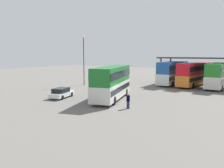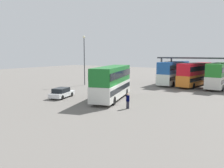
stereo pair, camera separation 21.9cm
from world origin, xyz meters
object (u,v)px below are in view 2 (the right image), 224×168
object	(u,v)px
double_decker_mid_row	(195,74)
pedestrian_waiting	(128,101)
double_decker_main	(112,81)
double_decker_near_canopy	(174,72)
lamppost_tall	(84,55)
parked_hatchback	(62,93)
double_decker_far_right	(219,74)

from	to	relation	value
double_decker_mid_row	pedestrian_waiting	xyz separation A→B (m)	(-1.56, -21.84, -1.49)
double_decker_main	double_decker_near_canopy	distance (m)	18.99
lamppost_tall	parked_hatchback	bearing A→B (deg)	-63.66
double_decker_far_right	pedestrian_waiting	size ratio (longest dim) A/B	6.51
double_decker_main	lamppost_tall	bearing A→B (deg)	37.39
double_decker_main	lamppost_tall	world-z (taller)	lamppost_tall
double_decker_far_right	lamppost_tall	bearing A→B (deg)	116.02
double_decker_mid_row	lamppost_tall	distance (m)	20.54
double_decker_near_canopy	pedestrian_waiting	world-z (taller)	double_decker_near_canopy
parked_hatchback	double_decker_near_canopy	distance (m)	23.25
parked_hatchback	double_decker_mid_row	xyz separation A→B (m)	(11.99, 21.39, 1.64)
double_decker_mid_row	double_decker_far_right	world-z (taller)	double_decker_far_right
parked_hatchback	double_decker_near_canopy	xyz separation A→B (m)	(7.97, 21.77, 1.72)
parked_hatchback	double_decker_near_canopy	bearing A→B (deg)	-34.70
double_decker_far_right	pedestrian_waiting	xyz separation A→B (m)	(-5.63, -21.78, -1.53)
double_decker_main	pedestrian_waiting	size ratio (longest dim) A/B	6.33
double_decker_main	double_decker_near_canopy	bearing A→B (deg)	-22.26
double_decker_main	parked_hatchback	xyz separation A→B (m)	(-6.20, -2.87, -1.65)
double_decker_near_canopy	pedestrian_waiting	distance (m)	22.41
double_decker_main	parked_hatchback	size ratio (longest dim) A/B	2.44
double_decker_near_canopy	double_decker_mid_row	distance (m)	4.03
parked_hatchback	double_decker_mid_row	world-z (taller)	double_decker_mid_row
double_decker_mid_row	lamppost_tall	bearing A→B (deg)	126.99
double_decker_near_canopy	double_decker_mid_row	bearing A→B (deg)	-93.79
double_decker_mid_row	parked_hatchback	bearing A→B (deg)	158.07
pedestrian_waiting	double_decker_near_canopy	bearing A→B (deg)	114.40
double_decker_far_right	lamppost_tall	xyz separation A→B (m)	(-21.68, -9.97, 3.28)
double_decker_mid_row	pedestrian_waiting	world-z (taller)	double_decker_mid_row
parked_hatchback	lamppost_tall	distance (m)	13.62
double_decker_main	double_decker_mid_row	world-z (taller)	double_decker_main
double_decker_near_canopy	double_decker_mid_row	world-z (taller)	double_decker_near_canopy
double_decker_main	double_decker_far_right	xyz separation A→B (m)	(9.86, 18.47, 0.03)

